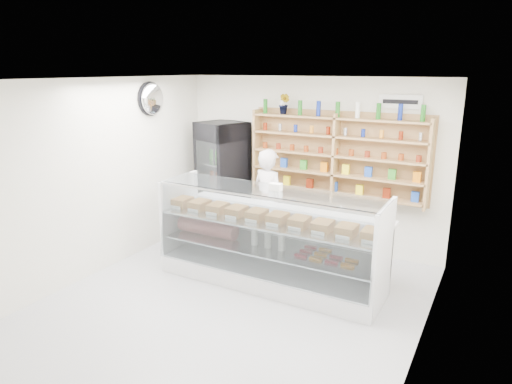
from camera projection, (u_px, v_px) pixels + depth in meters
The scene contains 8 objects.
room at pixel (230, 200), 5.46m from camera, with size 5.00×5.00×5.00m.
display_counter at pixel (270, 257), 6.36m from camera, with size 3.14×0.94×1.37m.
shop_worker at pixel (269, 202), 7.29m from camera, with size 0.62×0.41×1.71m, color silver.
drinks_cooler at pixel (223, 179), 8.06m from camera, with size 0.91×0.90×2.03m.
wall_shelving at pixel (336, 156), 7.16m from camera, with size 2.84×0.28×1.33m.
potted_plant at pixel (284, 104), 7.38m from camera, with size 0.18×0.15×0.33m, color #1E6626.
security_mirror at pixel (153, 99), 7.21m from camera, with size 0.15×0.50×0.50m, color silver.
wall_sign at pixel (400, 102), 6.62m from camera, with size 0.62×0.03×0.20m, color white.
Camera 1 is at (2.81, -4.44, 2.93)m, focal length 32.00 mm.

